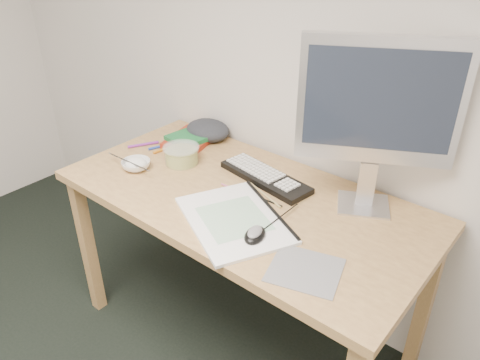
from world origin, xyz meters
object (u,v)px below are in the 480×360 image
at_px(rice_bowl, 136,165).
at_px(keyboard, 265,177).
at_px(desk, 242,213).
at_px(sketchpad, 234,220).
at_px(monitor, 379,107).

bearing_deg(rice_bowl, keyboard, 30.06).
bearing_deg(desk, keyboard, 90.20).
bearing_deg(rice_bowl, desk, 14.94).
xyz_separation_m(desk, sketchpad, (0.09, -0.15, 0.09)).
distance_m(sketchpad, keyboard, 0.31).
bearing_deg(sketchpad, monitor, 78.19).
xyz_separation_m(desk, rice_bowl, (-0.46, -0.12, 0.10)).
height_order(monitor, rice_bowl, monitor).
distance_m(sketchpad, rice_bowl, 0.55).
relative_size(sketchpad, monitor, 0.68).
distance_m(monitor, rice_bowl, 0.98).
bearing_deg(keyboard, sketchpad, -64.61).
relative_size(desk, rice_bowl, 11.96).
bearing_deg(sketchpad, keyboard, 133.36).
height_order(keyboard, rice_bowl, rice_bowl).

